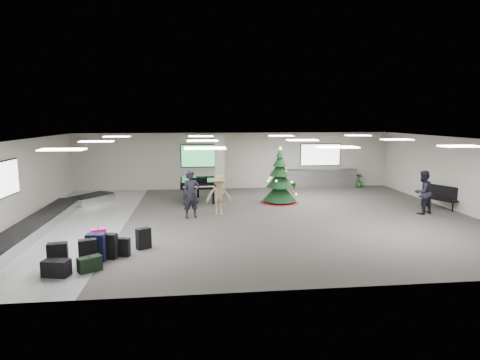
{
  "coord_description": "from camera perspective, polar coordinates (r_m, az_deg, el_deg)",
  "views": [
    {
      "loc": [
        -2.29,
        -15.75,
        4.01
      ],
      "look_at": [
        -0.41,
        1.0,
        1.41
      ],
      "focal_mm": 30.0,
      "sensor_mm": 36.0,
      "label": 1
    }
  ],
  "objects": [
    {
      "name": "traveler_bench",
      "position": [
        18.53,
        24.55,
        -1.6
      ],
      "size": [
        1.1,
        0.99,
        1.86
      ],
      "primitive_type": "imported",
      "rotation": [
        0.0,
        0.0,
        3.52
      ],
      "color": "black",
      "rests_on": "ground"
    },
    {
      "name": "ground",
      "position": [
        16.41,
        1.81,
        -5.37
      ],
      "size": [
        18.0,
        18.0,
        0.0
      ],
      "primitive_type": "plane",
      "color": "#33312E",
      "rests_on": "ground"
    },
    {
      "name": "green_duffel",
      "position": [
        11.53,
        -20.59,
        -11.12
      ],
      "size": [
        0.66,
        0.58,
        0.42
      ],
      "rotation": [
        0.0,
        0.0,
        0.6
      ],
      "color": "black",
      "rests_on": "ground"
    },
    {
      "name": "pink_suitcase",
      "position": [
        13.06,
        -19.46,
        -8.03
      ],
      "size": [
        0.51,
        0.39,
        0.72
      ],
      "rotation": [
        0.0,
        0.0,
        0.36
      ],
      "color": "#FF2181",
      "rests_on": "ground"
    },
    {
      "name": "room_envelope",
      "position": [
        16.62,
        0.21,
        2.97
      ],
      "size": [
        18.02,
        14.02,
        3.21
      ],
      "color": "#A9A39B",
      "rests_on": "ground"
    },
    {
      "name": "potted_plant_right",
      "position": [
        24.47,
        16.58,
        -0.07
      ],
      "size": [
        0.64,
        0.64,
        0.8
      ],
      "primitive_type": "imported",
      "rotation": [
        0.0,
        0.0,
        2.31
      ],
      "color": "#133D14",
      "rests_on": "ground"
    },
    {
      "name": "suitcase_7",
      "position": [
        12.39,
        -16.23,
        -9.15
      ],
      "size": [
        0.41,
        0.28,
        0.56
      ],
      "rotation": [
        0.0,
        0.0,
        -0.24
      ],
      "color": "black",
      "rests_on": "ground"
    },
    {
      "name": "navy_suitcase",
      "position": [
        12.2,
        -19.78,
        -9.0
      ],
      "size": [
        0.54,
        0.35,
        0.81
      ],
      "rotation": [
        0.0,
        0.0,
        -0.1
      ],
      "color": "black",
      "rests_on": "ground"
    },
    {
      "name": "baggage_carousel",
      "position": [
        17.05,
        -25.33,
        -4.96
      ],
      "size": [
        2.28,
        9.71,
        0.43
      ],
      "color": "silver",
      "rests_on": "ground"
    },
    {
      "name": "bench",
      "position": [
        20.01,
        26.73,
        -2.03
      ],
      "size": [
        1.21,
        1.71,
        1.04
      ],
      "rotation": [
        0.0,
        0.0,
        0.43
      ],
      "color": "black",
      "rests_on": "ground"
    },
    {
      "name": "traveler_a",
      "position": [
        16.3,
        -6.96,
        -2.06
      ],
      "size": [
        0.8,
        0.63,
        1.93
      ],
      "primitive_type": "imported",
      "rotation": [
        0.0,
        0.0,
        0.26
      ],
      "color": "black",
      "rests_on": "ground"
    },
    {
      "name": "service_counter",
      "position": [
        23.81,
        11.48,
        0.23
      ],
      "size": [
        4.05,
        0.65,
        1.08
      ],
      "color": "silver",
      "rests_on": "ground"
    },
    {
      "name": "suitcase_3",
      "position": [
        12.9,
        -13.56,
        -8.07
      ],
      "size": [
        0.49,
        0.43,
        0.67
      ],
      "rotation": [
        0.0,
        0.0,
        0.57
      ],
      "color": "black",
      "rests_on": "ground"
    },
    {
      "name": "black_duffel",
      "position": [
        11.5,
        -24.66,
        -11.32
      ],
      "size": [
        0.73,
        0.51,
        0.45
      ],
      "rotation": [
        0.0,
        0.0,
        -0.23
      ],
      "color": "black",
      "rests_on": "ground"
    },
    {
      "name": "potted_plant_left",
      "position": [
        23.22,
        7.62,
        -0.16
      ],
      "size": [
        0.57,
        0.6,
        0.87
      ],
      "primitive_type": "imported",
      "rotation": [
        0.0,
        0.0,
        1.09
      ],
      "color": "#133D14",
      "rests_on": "ground"
    },
    {
      "name": "christmas_tree",
      "position": [
        19.26,
        5.68,
        -0.46
      ],
      "size": [
        1.91,
        1.91,
        2.72
      ],
      "color": "maroon",
      "rests_on": "ground"
    },
    {
      "name": "traveler_b",
      "position": [
        16.72,
        -3.02,
        -2.16
      ],
      "size": [
        1.12,
        0.68,
        1.68
      ],
      "primitive_type": "imported",
      "rotation": [
        0.0,
        0.0,
        0.05
      ],
      "color": "#917A5A",
      "rests_on": "ground"
    },
    {
      "name": "grand_piano",
      "position": [
        19.53,
        -5.94,
        -0.43
      ],
      "size": [
        1.78,
        2.25,
        1.27
      ],
      "rotation": [
        0.0,
        0.0,
        0.02
      ],
      "color": "black",
      "rests_on": "ground"
    },
    {
      "name": "suitcase_5",
      "position": [
        11.88,
        -24.49,
        -9.87
      ],
      "size": [
        0.53,
        0.35,
        0.77
      ],
      "rotation": [
        0.0,
        0.0,
        0.16
      ],
      "color": "black",
      "rests_on": "ground"
    },
    {
      "name": "suitcase_0",
      "position": [
        12.31,
        -18.15,
        -8.9
      ],
      "size": [
        0.51,
        0.35,
        0.75
      ],
      "rotation": [
        0.0,
        0.0,
        -0.2
      ],
      "color": "black",
      "rests_on": "ground"
    },
    {
      "name": "suitcase_1",
      "position": [
        11.9,
        -20.83,
        -9.62
      ],
      "size": [
        0.53,
        0.38,
        0.76
      ],
      "rotation": [
        0.0,
        0.0,
        0.29
      ],
      "color": "black",
      "rests_on": "ground"
    }
  ]
}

